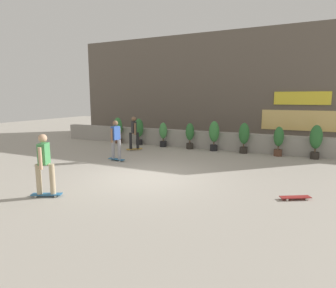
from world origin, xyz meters
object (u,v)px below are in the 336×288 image
at_px(potted_plant_1, 139,130).
at_px(potted_plant_7, 316,139).
at_px(potted_plant_3, 190,134).
at_px(potted_plant_0, 118,128).
at_px(potted_plant_5, 244,136).
at_px(skater_foreground, 44,162).
at_px(potted_plant_6, 279,140).
at_px(potted_plant_2, 163,133).
at_px(potted_plant_4, 214,134).
at_px(skateboard_near_camera, 295,197).
at_px(skater_far_right, 116,139).
at_px(skater_by_wall_left, 134,132).

bearing_deg(potted_plant_1, potted_plant_7, -0.00).
relative_size(potted_plant_3, potted_plant_7, 0.91).
bearing_deg(potted_plant_0, potted_plant_5, 0.00).
bearing_deg(skater_foreground, potted_plant_1, 104.23).
distance_m(potted_plant_5, potted_plant_6, 1.55).
xyz_separation_m(potted_plant_2, potted_plant_7, (7.31, 0.00, 0.13)).
height_order(potted_plant_6, potted_plant_7, potted_plant_7).
xyz_separation_m(potted_plant_4, potted_plant_7, (4.50, 0.00, -0.00)).
height_order(potted_plant_6, skater_foreground, skater_foreground).
height_order(potted_plant_0, potted_plant_4, potted_plant_0).
bearing_deg(potted_plant_0, potted_plant_3, 0.00).
relative_size(potted_plant_6, potted_plant_7, 0.91).
height_order(potted_plant_2, skateboard_near_camera, potted_plant_2).
bearing_deg(potted_plant_4, potted_plant_0, 180.00).
distance_m(potted_plant_3, skater_far_right, 4.33).
bearing_deg(potted_plant_3, potted_plant_1, 180.00).
bearing_deg(skateboard_near_camera, skater_far_right, 165.02).
height_order(potted_plant_5, potted_plant_7, potted_plant_7).
bearing_deg(potted_plant_5, skater_by_wall_left, -163.33).
height_order(potted_plant_6, skateboard_near_camera, potted_plant_6).
relative_size(potted_plant_4, potted_plant_5, 1.02).
xyz_separation_m(potted_plant_5, potted_plant_6, (1.54, 0.00, -0.08)).
relative_size(potted_plant_0, potted_plant_1, 1.01).
bearing_deg(potted_plant_3, potted_plant_5, -0.00).
relative_size(potted_plant_1, potted_plant_3, 1.10).
bearing_deg(potted_plant_1, potted_plant_3, 0.00).
bearing_deg(potted_plant_0, potted_plant_6, 0.00).
height_order(potted_plant_3, potted_plant_5, potted_plant_5).
bearing_deg(potted_plant_1, potted_plant_4, -0.00).
relative_size(potted_plant_2, skater_far_right, 0.77).
bearing_deg(potted_plant_5, potted_plant_0, 180.00).
relative_size(potted_plant_3, potted_plant_6, 1.00).
bearing_deg(potted_plant_4, potted_plant_3, 180.00).
relative_size(potted_plant_3, potted_plant_4, 0.90).
bearing_deg(skateboard_near_camera, potted_plant_5, 112.57).
bearing_deg(potted_plant_4, potted_plant_5, 0.00).
height_order(skater_by_wall_left, skater_foreground, same).
distance_m(potted_plant_0, skateboard_near_camera, 11.25).
relative_size(potted_plant_0, potted_plant_5, 1.03).
height_order(potted_plant_0, potted_plant_1, potted_plant_0).
xyz_separation_m(potted_plant_3, potted_plant_4, (1.28, -0.00, 0.11)).
relative_size(potted_plant_5, potted_plant_7, 0.98).
height_order(potted_plant_0, skater_by_wall_left, skater_by_wall_left).
xyz_separation_m(potted_plant_0, potted_plant_6, (8.75, 0.00, -0.11)).
bearing_deg(potted_plant_4, skater_far_right, -128.21).
bearing_deg(potted_plant_7, skater_by_wall_left, -169.33).
height_order(potted_plant_4, skater_foreground, skater_foreground).
relative_size(potted_plant_0, potted_plant_4, 1.01).
relative_size(potted_plant_0, skater_far_right, 0.88).
bearing_deg(skater_foreground, potted_plant_7, 51.42).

